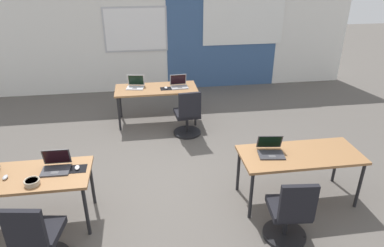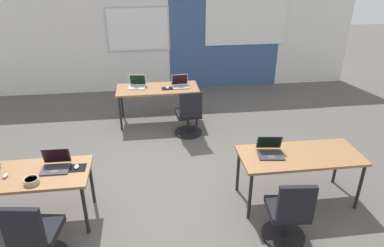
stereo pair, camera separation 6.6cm
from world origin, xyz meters
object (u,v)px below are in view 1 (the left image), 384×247
at_px(desk_far_center, 156,91).
at_px(chair_near_left_inner, 38,240).
at_px(laptop_near_right_inner, 271,150).
at_px(laptop_far_right, 179,84).
at_px(laptop_far_left, 136,85).
at_px(chair_far_right, 188,117).
at_px(mouse_far_right, 166,88).
at_px(desk_near_right, 300,157).
at_px(desk_near_left, 22,180).
at_px(mouse_near_left_end, 5,177).
at_px(chair_near_right_inner, 289,215).
at_px(laptop_near_left_inner, 56,166).
at_px(mouse_near_left_inner, 77,168).
at_px(snack_bowl, 32,182).

xyz_separation_m(desk_far_center, chair_near_left_inner, (-1.45, -3.54, -0.28)).
distance_m(desk_far_center, chair_near_left_inner, 3.83).
relative_size(laptop_near_right_inner, laptop_far_right, 1.06).
distance_m(laptop_far_left, chair_far_right, 1.29).
distance_m(laptop_near_right_inner, laptop_far_right, 2.88).
xyz_separation_m(laptop_near_right_inner, mouse_far_right, (-1.17, 2.67, -0.03)).
relative_size(desk_near_right, laptop_far_left, 4.31).
distance_m(desk_near_left, chair_near_left_inner, 0.85).
xyz_separation_m(laptop_near_right_inner, chair_near_left_inner, (-2.80, -0.80, -0.39)).
distance_m(desk_far_center, chair_far_right, 0.93).
relative_size(mouse_near_left_end, laptop_far_right, 0.29).
xyz_separation_m(desk_near_right, chair_near_right_inner, (-0.42, -0.75, -0.28)).
height_order(laptop_far_right, chair_far_right, laptop_far_right).
distance_m(laptop_far_left, mouse_near_left_end, 3.30).
relative_size(desk_near_left, laptop_near_right_inner, 4.33).
bearing_deg(laptop_near_right_inner, laptop_far_left, 129.57).
bearing_deg(chair_near_right_inner, laptop_near_left_inner, -11.53).
bearing_deg(chair_near_left_inner, laptop_far_right, -109.38).
height_order(laptop_far_left, mouse_near_left_inner, laptop_far_left).
height_order(desk_far_center, laptop_near_right_inner, laptop_near_right_inner).
xyz_separation_m(laptop_near_right_inner, laptop_far_right, (-0.90, 2.74, 0.00)).
bearing_deg(laptop_far_right, mouse_far_right, -170.03).
xyz_separation_m(laptop_near_right_inner, mouse_near_left_inner, (-2.47, -0.01, -0.03)).
bearing_deg(chair_far_right, laptop_far_left, -45.07).
bearing_deg(laptop_far_right, laptop_near_right_inner, -76.16).
height_order(desk_far_center, laptop_near_left_inner, laptop_near_left_inner).
relative_size(mouse_far_right, chair_near_left_inner, 0.12).
height_order(mouse_near_left_inner, snack_bowl, snack_bowl).
relative_size(mouse_near_left_end, snack_bowl, 0.57).
height_order(desk_far_center, chair_far_right, chair_far_right).
bearing_deg(desk_far_center, mouse_near_left_inner, -111.99).
bearing_deg(desk_near_right, mouse_near_left_end, -179.51).
height_order(chair_near_right_inner, chair_far_right, same).
bearing_deg(desk_near_right, mouse_far_right, 119.73).
relative_size(desk_near_right, desk_far_center, 1.00).
bearing_deg(mouse_near_left_inner, mouse_far_right, 64.13).
height_order(mouse_near_left_end, snack_bowl, snack_bowl).
xyz_separation_m(laptop_far_left, chair_near_left_inner, (-1.05, -3.63, -0.39)).
height_order(chair_near_right_inner, mouse_near_left_inner, chair_near_right_inner).
relative_size(desk_near_right, laptop_near_left_inner, 4.78).
xyz_separation_m(mouse_far_right, snack_bowl, (-1.76, -2.93, 0.01)).
bearing_deg(chair_near_right_inner, chair_near_left_inner, 5.47).
bearing_deg(desk_near_left, chair_near_left_inner, -67.72).
xyz_separation_m(mouse_far_right, laptop_near_left_inner, (-1.55, -2.65, 0.03)).
height_order(mouse_near_left_inner, chair_near_left_inner, chair_near_left_inner).
xyz_separation_m(chair_near_right_inner, snack_bowl, (-2.90, 0.55, 0.38)).
bearing_deg(mouse_far_right, laptop_far_left, 164.59).
height_order(desk_near_right, mouse_near_left_end, mouse_near_left_end).
relative_size(desk_near_right, mouse_near_left_end, 15.86).
bearing_deg(laptop_near_left_inner, mouse_near_left_inner, -6.35).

